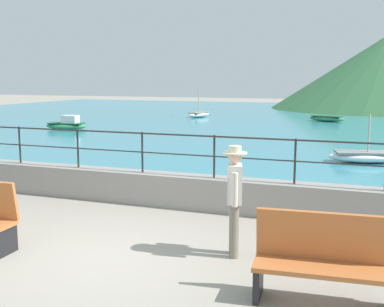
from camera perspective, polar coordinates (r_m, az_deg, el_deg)
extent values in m
plane|color=gray|center=(7.80, -10.87, -11.96)|extent=(120.00, 120.00, 0.00)
cube|color=gray|center=(10.44, -1.75, -4.43)|extent=(20.00, 0.56, 0.70)
cylinder|color=#282623|center=(12.47, -19.86, 0.98)|extent=(0.04, 0.04, 0.90)
cylinder|color=#282623|center=(11.46, -13.46, 0.61)|extent=(0.04, 0.04, 0.90)
cylinder|color=#282623|center=(10.62, -5.95, 0.16)|extent=(0.04, 0.04, 0.90)
cylinder|color=#282623|center=(10.00, 2.67, -0.35)|extent=(0.04, 0.04, 0.90)
cylinder|color=#282623|center=(9.63, 12.19, -0.90)|extent=(0.04, 0.04, 0.90)
cylinder|color=#282623|center=(10.22, -1.78, 2.24)|extent=(18.40, 0.04, 0.04)
cylinder|color=#282623|center=(10.28, -1.77, -0.08)|extent=(18.40, 0.03, 0.03)
cube|color=teal|center=(32.38, 13.63, 3.85)|extent=(64.00, 44.32, 0.06)
cube|color=black|center=(8.21, -21.32, -9.76)|extent=(0.10, 0.47, 0.43)
cube|color=#B76633|center=(6.20, 15.41, -13.19)|extent=(1.74, 0.67, 0.06)
cube|color=#B76633|center=(6.29, 15.54, -9.49)|extent=(1.71, 0.30, 0.64)
cube|color=black|center=(6.33, 7.90, -14.87)|extent=(0.12, 0.47, 0.43)
cylinder|color=slate|center=(7.67, 5.00, -8.78)|extent=(0.15, 0.15, 0.86)
cylinder|color=slate|center=(7.50, 5.04, -9.20)|extent=(0.15, 0.15, 0.86)
cube|color=beige|center=(7.40, 5.10, -3.60)|extent=(0.32, 0.41, 0.60)
cylinder|color=beige|center=(7.64, 5.05, -3.50)|extent=(0.09, 0.09, 0.52)
cylinder|color=beige|center=(7.17, 5.15, -4.33)|extent=(0.09, 0.09, 0.52)
sphere|color=beige|center=(7.32, 5.15, -0.31)|extent=(0.22, 0.22, 0.22)
cylinder|color=beige|center=(7.31, 5.15, 0.07)|extent=(0.38, 0.38, 0.02)
cylinder|color=beige|center=(7.30, 5.16, 0.54)|extent=(0.20, 0.20, 0.10)
ellipsoid|color=#338C59|center=(31.60, 15.79, 4.03)|extent=(2.47, 1.58, 0.36)
cube|color=#1C4D31|center=(31.59, 15.81, 4.30)|extent=(1.99, 1.31, 0.06)
ellipsoid|color=white|center=(16.50, 19.88, -0.39)|extent=(2.45, 1.43, 0.36)
cube|color=gray|center=(16.48, 19.91, 0.13)|extent=(1.97, 1.19, 0.06)
cylinder|color=#B2A899|center=(16.43, 20.36, 2.31)|extent=(0.06, 0.06, 1.21)
ellipsoid|color=white|center=(33.91, 0.86, 4.67)|extent=(1.35, 2.43, 0.36)
cube|color=gray|center=(33.90, 0.86, 4.93)|extent=(1.12, 1.96, 0.06)
cylinder|color=#B2A899|center=(33.76, 0.78, 6.55)|extent=(0.06, 0.06, 1.86)
ellipsoid|color=#338C59|center=(26.47, -14.77, 3.18)|extent=(2.40, 1.21, 0.36)
cube|color=#1C4D31|center=(26.45, -14.78, 3.50)|extent=(1.93, 1.01, 0.06)
cube|color=silver|center=(26.32, -14.31, 4.00)|extent=(0.88, 0.74, 0.40)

